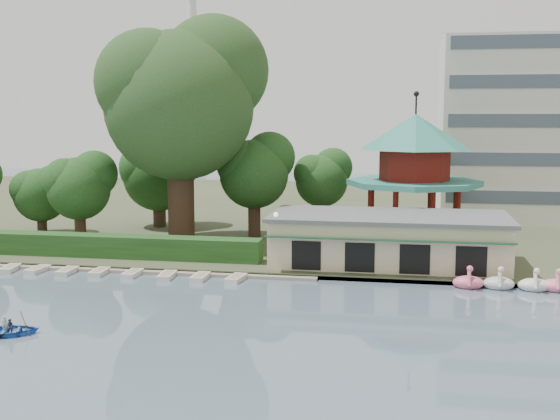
% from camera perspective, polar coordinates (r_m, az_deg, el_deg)
% --- Properties ---
extents(ground_plane, '(220.00, 220.00, 0.00)m').
position_cam_1_polar(ground_plane, '(37.01, -8.12, -11.45)').
color(ground_plane, slate).
rests_on(ground_plane, ground).
extents(shore, '(220.00, 70.00, 0.40)m').
position_cam_1_polar(shore, '(86.68, 2.64, -0.06)').
color(shore, '#424930').
rests_on(shore, ground).
extents(embankment, '(220.00, 0.60, 0.30)m').
position_cam_1_polar(embankment, '(53.02, -2.27, -5.25)').
color(embankment, gray).
rests_on(embankment, ground).
extents(dock, '(34.00, 1.60, 0.24)m').
position_cam_1_polar(dock, '(56.68, -14.27, -4.66)').
color(dock, gray).
rests_on(dock, ground).
extents(boathouse, '(18.60, 9.39, 3.90)m').
position_cam_1_polar(boathouse, '(55.98, 8.82, -2.31)').
color(boathouse, beige).
rests_on(boathouse, shore).
extents(pavilion, '(12.40, 12.40, 13.50)m').
position_cam_1_polar(pavilion, '(65.30, 10.88, 3.62)').
color(pavilion, beige).
rests_on(pavilion, shore).
extents(broadcast_tower, '(8.00, 8.00, 96.00)m').
position_cam_1_polar(broadcast_tower, '(182.38, -7.14, 14.71)').
color(broadcast_tower, silver).
rests_on(broadcast_tower, ground).
extents(hedge, '(30.00, 2.00, 1.80)m').
position_cam_1_polar(hedge, '(60.63, -15.61, -2.76)').
color(hedge, '#214A1C').
rests_on(hedge, shore).
extents(lamp_post, '(0.36, 0.36, 4.28)m').
position_cam_1_polar(lamp_post, '(53.74, -0.34, -1.60)').
color(lamp_post, black).
rests_on(lamp_post, shore).
extents(big_tree, '(14.83, 13.82, 20.72)m').
position_cam_1_polar(big_tree, '(64.51, -8.00, 9.33)').
color(big_tree, '#3A281C').
rests_on(big_tree, shore).
extents(small_trees, '(38.80, 16.72, 10.04)m').
position_cam_1_polar(small_trees, '(69.86, -10.32, 2.69)').
color(small_trees, '#3A281C').
rests_on(small_trees, shore).
extents(moored_rowboats, '(27.12, 2.58, 0.36)m').
position_cam_1_polar(moored_rowboats, '(56.30, -16.73, -4.77)').
color(moored_rowboats, silver).
rests_on(moored_rowboats, ground).
extents(rowboat_with_passengers, '(5.63, 4.93, 2.01)m').
position_cam_1_polar(rowboat_with_passengers, '(42.13, -21.26, -8.81)').
color(rowboat_with_passengers, '#2D64B2').
rests_on(rowboat_with_passengers, ground).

